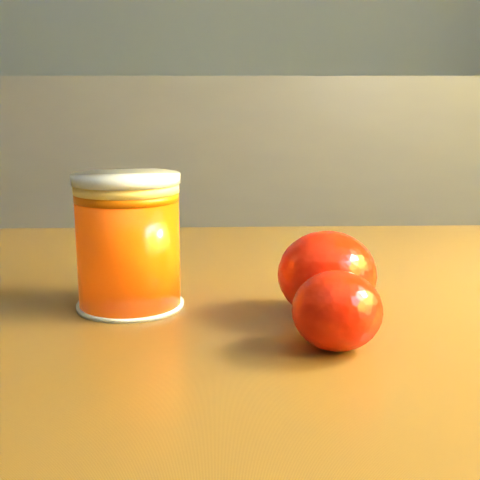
{
  "coord_description": "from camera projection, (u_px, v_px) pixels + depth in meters",
  "views": [
    {
      "loc": [
        0.72,
        -0.13,
        0.86
      ],
      "look_at": [
        0.72,
        0.35,
        0.76
      ],
      "focal_mm": 50.0,
      "sensor_mm": 36.0,
      "label": 1
    }
  ],
  "objects": [
    {
      "name": "table",
      "position": [
        363.0,
        431.0,
        0.5
      ],
      "size": [
        0.98,
        0.71,
        0.71
      ],
      "rotation": [
        0.0,
        0.0,
        0.05
      ],
      "color": "brown",
      "rests_on": "ground"
    },
    {
      "name": "juice_glass",
      "position": [
        128.0,
        242.0,
        0.49
      ],
      "size": [
        0.08,
        0.08,
        0.1
      ],
      "rotation": [
        0.0,
        0.0,
        0.35
      ],
      "color": "#FF4605",
      "rests_on": "table"
    },
    {
      "name": "orange_front",
      "position": [
        327.0,
        274.0,
        0.47
      ],
      "size": [
        0.09,
        0.09,
        0.06
      ],
      "primitive_type": "ellipsoid",
      "rotation": [
        0.0,
        0.0,
        0.29
      ],
      "color": "red",
      "rests_on": "table"
    },
    {
      "name": "orange_back",
      "position": [
        337.0,
        311.0,
        0.41
      ],
      "size": [
        0.06,
        0.06,
        0.05
      ],
      "primitive_type": "ellipsoid",
      "rotation": [
        0.0,
        0.0,
        0.06
      ],
      "color": "red",
      "rests_on": "table"
    }
  ]
}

